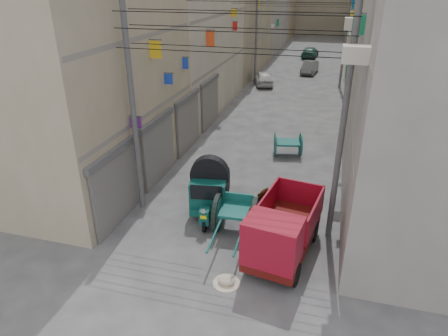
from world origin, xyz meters
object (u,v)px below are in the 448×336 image
(horse, at_px, (259,216))
(distant_car_white, at_px, (264,78))
(distant_car_grey, at_px, (310,67))
(feed_sack, at_px, (226,280))
(distant_car_green, at_px, (310,52))
(tonga_cart, at_px, (236,214))
(auto_rickshaw, at_px, (210,188))
(mini_truck, at_px, (280,236))
(second_cart, at_px, (288,144))

(horse, relative_size, distant_car_white, 0.51)
(distant_car_grey, bearing_deg, distant_car_white, -115.64)
(feed_sack, height_order, distant_car_white, distant_car_white)
(horse, relative_size, distant_car_green, 0.45)
(tonga_cart, height_order, feed_sack, tonga_cart)
(auto_rickshaw, relative_size, horse, 1.47)
(mini_truck, height_order, horse, mini_truck)
(second_cart, bearing_deg, distant_car_grey, 78.69)
(feed_sack, bearing_deg, tonga_cart, 98.24)
(distant_car_white, bearing_deg, second_cart, 88.62)
(auto_rickshaw, bearing_deg, second_cart, 62.92)
(second_cart, bearing_deg, tonga_cart, -109.55)
(distant_car_white, bearing_deg, distant_car_green, -117.23)
(mini_truck, distance_m, feed_sack, 2.12)
(second_cart, xyz_separation_m, feed_sack, (-0.48, -10.05, -0.51))
(horse, bearing_deg, mini_truck, 122.35)
(feed_sack, bearing_deg, distant_car_green, 91.06)
(auto_rickshaw, xyz_separation_m, mini_truck, (3.01, -2.30, -0.06))
(second_cart, relative_size, feed_sack, 3.10)
(distant_car_grey, bearing_deg, second_cart, -83.45)
(auto_rickshaw, distance_m, distant_car_white, 20.84)
(feed_sack, distance_m, distant_car_grey, 30.15)
(tonga_cart, distance_m, distant_car_grey, 27.49)
(second_cart, bearing_deg, distant_car_white, 92.33)
(auto_rickshaw, height_order, distant_car_green, auto_rickshaw)
(horse, distance_m, distant_car_grey, 27.43)
(horse, distance_m, distant_car_green, 36.13)
(mini_truck, bearing_deg, distant_car_green, 101.90)
(distant_car_green, bearing_deg, distant_car_grey, 97.99)
(tonga_cart, bearing_deg, second_cart, 80.61)
(second_cart, bearing_deg, horse, -103.33)
(tonga_cart, xyz_separation_m, horse, (0.81, 0.06, 0.01))
(auto_rickshaw, distance_m, tonga_cart, 1.67)
(mini_truck, relative_size, feed_sack, 7.65)
(tonga_cart, relative_size, second_cart, 2.02)
(mini_truck, distance_m, distant_car_white, 23.55)
(distant_car_grey, bearing_deg, horse, -83.99)
(auto_rickshaw, bearing_deg, tonga_cart, -47.56)
(feed_sack, distance_m, distant_car_white, 24.70)
(tonga_cart, distance_m, feed_sack, 2.75)
(horse, bearing_deg, distant_car_green, -90.81)
(auto_rickshaw, xyz_separation_m, second_cart, (2.14, 6.36, -0.42))
(second_cart, xyz_separation_m, distant_car_grey, (-0.54, 20.09, -0.06))
(distant_car_white, relative_size, distant_car_green, 0.88)
(auto_rickshaw, distance_m, horse, 2.32)
(distant_car_white, distance_m, distant_car_grey, 6.61)
(distant_car_grey, bearing_deg, tonga_cart, -85.67)
(distant_car_white, bearing_deg, distant_car_grey, -137.21)
(distant_car_white, height_order, distant_car_green, distant_car_white)
(second_cart, distance_m, distant_car_grey, 20.10)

